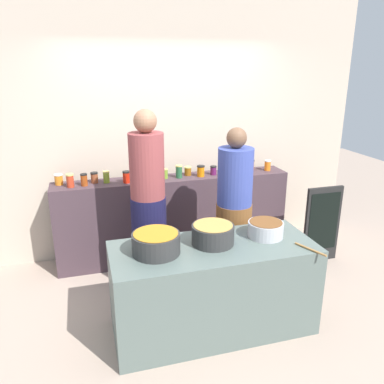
# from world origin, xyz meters

# --- Properties ---
(ground) EXTENTS (12.00, 12.00, 0.00)m
(ground) POSITION_xyz_m (0.00, 0.00, 0.00)
(ground) COLOR tan
(storefront_wall) EXTENTS (4.80, 0.12, 3.00)m
(storefront_wall) POSITION_xyz_m (0.00, 1.45, 1.50)
(storefront_wall) COLOR #BDAB98
(storefront_wall) RESTS_ON ground
(display_shelf) EXTENTS (2.70, 0.36, 0.99)m
(display_shelf) POSITION_xyz_m (0.00, 1.10, 0.49)
(display_shelf) COLOR #413038
(display_shelf) RESTS_ON ground
(prep_table) EXTENTS (1.70, 0.70, 0.79)m
(prep_table) POSITION_xyz_m (0.00, -0.30, 0.39)
(prep_table) COLOR #52615C
(prep_table) RESTS_ON ground
(preserve_jar_0) EXTENTS (0.09, 0.09, 0.12)m
(preserve_jar_0) POSITION_xyz_m (-1.24, 1.16, 1.05)
(preserve_jar_0) COLOR orange
(preserve_jar_0) RESTS_ON display_shelf
(preserve_jar_1) EXTENTS (0.08, 0.08, 0.14)m
(preserve_jar_1) POSITION_xyz_m (-1.13, 1.04, 1.06)
(preserve_jar_1) COLOR #BB371E
(preserve_jar_1) RESTS_ON display_shelf
(preserve_jar_2) EXTENTS (0.07, 0.07, 0.13)m
(preserve_jar_2) POSITION_xyz_m (-0.98, 1.05, 1.05)
(preserve_jar_2) COLOR #933C14
(preserve_jar_2) RESTS_ON display_shelf
(preserve_jar_3) EXTENTS (0.08, 0.08, 0.12)m
(preserve_jar_3) POSITION_xyz_m (-0.87, 1.13, 1.05)
(preserve_jar_3) COLOR brown
(preserve_jar_3) RESTS_ON display_shelf
(preserve_jar_4) EXTENTS (0.07, 0.07, 0.13)m
(preserve_jar_4) POSITION_xyz_m (-0.75, 1.10, 1.05)
(preserve_jar_4) COLOR olive
(preserve_jar_4) RESTS_ON display_shelf
(preserve_jar_5) EXTENTS (0.08, 0.08, 0.13)m
(preserve_jar_5) POSITION_xyz_m (-0.54, 1.04, 1.05)
(preserve_jar_5) COLOR red
(preserve_jar_5) RESTS_ON display_shelf
(preserve_jar_6) EXTENTS (0.08, 0.08, 0.13)m
(preserve_jar_6) POSITION_xyz_m (-0.44, 1.10, 1.06)
(preserve_jar_6) COLOR olive
(preserve_jar_6) RESTS_ON display_shelf
(preserve_jar_7) EXTENTS (0.09, 0.09, 0.14)m
(preserve_jar_7) POSITION_xyz_m (-0.26, 1.06, 1.06)
(preserve_jar_7) COLOR #953C10
(preserve_jar_7) RESTS_ON display_shelf
(preserve_jar_8) EXTENTS (0.07, 0.07, 0.11)m
(preserve_jar_8) POSITION_xyz_m (-0.11, 1.09, 1.04)
(preserve_jar_8) COLOR olive
(preserve_jar_8) RESTS_ON display_shelf
(preserve_jar_9) EXTENTS (0.08, 0.08, 0.15)m
(preserve_jar_9) POSITION_xyz_m (0.05, 1.07, 1.06)
(preserve_jar_9) COLOR #265B36
(preserve_jar_9) RESTS_ON display_shelf
(preserve_jar_10) EXTENTS (0.08, 0.08, 0.10)m
(preserve_jar_10) POSITION_xyz_m (0.18, 1.14, 1.04)
(preserve_jar_10) COLOR brown
(preserve_jar_10) RESTS_ON display_shelf
(preserve_jar_11) EXTENTS (0.09, 0.09, 0.13)m
(preserve_jar_11) POSITION_xyz_m (0.31, 1.06, 1.05)
(preserve_jar_11) COLOR orange
(preserve_jar_11) RESTS_ON display_shelf
(preserve_jar_12) EXTENTS (0.07, 0.07, 0.10)m
(preserve_jar_12) POSITION_xyz_m (0.47, 1.09, 1.04)
(preserve_jar_12) COLOR #561848
(preserve_jar_12) RESTS_ON display_shelf
(preserve_jar_13) EXTENTS (0.08, 0.08, 0.14)m
(preserve_jar_13) POSITION_xyz_m (0.75, 1.03, 1.06)
(preserve_jar_13) COLOR brown
(preserve_jar_13) RESTS_ON display_shelf
(preserve_jar_14) EXTENTS (0.09, 0.09, 0.12)m
(preserve_jar_14) POSITION_xyz_m (0.98, 1.16, 1.05)
(preserve_jar_14) COLOR #965028
(preserve_jar_14) RESTS_ON display_shelf
(preserve_jar_15) EXTENTS (0.08, 0.08, 0.13)m
(preserve_jar_15) POSITION_xyz_m (1.16, 1.08, 1.05)
(preserve_jar_15) COLOR orange
(preserve_jar_15) RESTS_ON display_shelf
(cooking_pot_left) EXTENTS (0.38, 0.38, 0.17)m
(cooking_pot_left) POSITION_xyz_m (-0.48, -0.29, 0.87)
(cooking_pot_left) COLOR #2D2D2D
(cooking_pot_left) RESTS_ON prep_table
(cooking_pot_center) EXTENTS (0.35, 0.35, 0.17)m
(cooking_pot_center) POSITION_xyz_m (0.01, -0.25, 0.87)
(cooking_pot_center) COLOR #2D2D2D
(cooking_pot_center) RESTS_ON prep_table
(cooking_pot_right) EXTENTS (0.31, 0.31, 0.14)m
(cooking_pot_right) POSITION_xyz_m (0.49, -0.24, 0.85)
(cooking_pot_right) COLOR #B7B7BC
(cooking_pot_right) RESTS_ON prep_table
(wooden_spoon) EXTENTS (0.13, 0.28, 0.02)m
(wooden_spoon) POSITION_xyz_m (0.72, -0.59, 0.79)
(wooden_spoon) COLOR #9E703D
(wooden_spoon) RESTS_ON prep_table
(cook_with_tongs) EXTENTS (0.34, 0.34, 1.83)m
(cook_with_tongs) POSITION_xyz_m (-0.41, 0.45, 0.84)
(cook_with_tongs) COLOR #171537
(cook_with_tongs) RESTS_ON ground
(cook_in_cap) EXTENTS (0.35, 0.35, 1.66)m
(cook_in_cap) POSITION_xyz_m (0.41, 0.28, 0.75)
(cook_in_cap) COLOR brown
(cook_in_cap) RESTS_ON ground
(chalkboard_sign) EXTENTS (0.44, 0.05, 0.91)m
(chalkboard_sign) POSITION_xyz_m (1.61, 0.52, 0.46)
(chalkboard_sign) COLOR black
(chalkboard_sign) RESTS_ON ground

